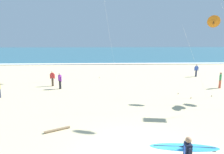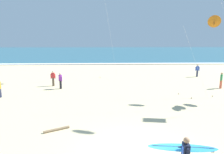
# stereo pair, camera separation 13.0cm
# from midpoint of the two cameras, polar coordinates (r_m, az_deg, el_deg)

# --- Properties ---
(ocean_water) EXTENTS (160.00, 60.00, 0.08)m
(ocean_water) POSITION_cam_midpoint_polar(r_m,az_deg,el_deg) (68.09, -1.08, 6.89)
(ocean_water) COLOR #2D6075
(ocean_water) RESTS_ON ground
(shoreline_foam) EXTENTS (160.00, 1.74, 0.01)m
(shoreline_foam) POSITION_cam_midpoint_polar(r_m,az_deg,el_deg) (38.53, -0.16, 3.72)
(shoreline_foam) COLOR white
(shoreline_foam) RESTS_ON ocean_water
(surfer_lead) EXTENTS (2.55, 1.04, 1.71)m
(surfer_lead) POSITION_cam_midpoint_polar(r_m,az_deg,el_deg) (8.16, 19.20, -18.84)
(surfer_lead) COLOR black
(surfer_lead) RESTS_ON ground
(kite_delta_amber_mid) EXTENTS (2.51, 1.54, 6.69)m
(kite_delta_amber_mid) POSITION_cam_midpoint_polar(r_m,az_deg,el_deg) (18.48, 25.98, 13.53)
(kite_delta_amber_mid) COLOR orange
(kite_delta_amber_mid) RESTS_ON ground
(bystander_purple_top) EXTENTS (0.40, 0.35, 1.59)m
(bystander_purple_top) POSITION_cam_midpoint_polar(r_m,az_deg,el_deg) (20.76, -14.32, -1.00)
(bystander_purple_top) COLOR black
(bystander_purple_top) RESTS_ON ground
(bystander_green_top) EXTENTS (0.33, 0.42, 1.59)m
(bystander_green_top) POSITION_cam_midpoint_polar(r_m,az_deg,el_deg) (23.01, 27.53, -0.76)
(bystander_green_top) COLOR #D8593F
(bystander_green_top) RESTS_ON ground
(bystander_blue_top) EXTENTS (0.48, 0.26, 1.59)m
(bystander_blue_top) POSITION_cam_midpoint_polar(r_m,az_deg,el_deg) (28.38, 22.09, 1.71)
(bystander_blue_top) COLOR #2D334C
(bystander_blue_top) RESTS_ON ground
(bystander_red_top) EXTENTS (0.50, 0.22, 1.59)m
(bystander_red_top) POSITION_cam_midpoint_polar(r_m,az_deg,el_deg) (22.16, -16.25, -0.35)
(bystander_red_top) COLOR #4C3D2D
(bystander_red_top) RESTS_ON ground
(driftwood_log) EXTENTS (1.31, 0.78, 0.13)m
(driftwood_log) POSITION_cam_midpoint_polar(r_m,az_deg,el_deg) (12.00, -15.16, -13.81)
(driftwood_log) COLOR #846B4C
(driftwood_log) RESTS_ON ground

